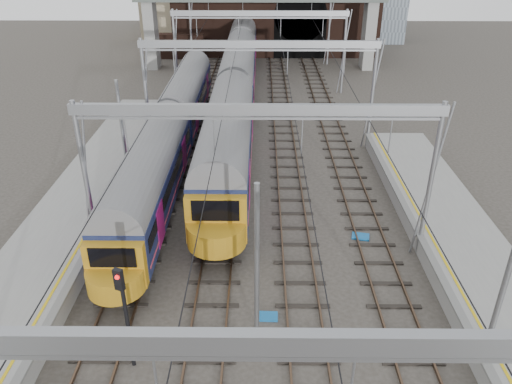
{
  "coord_description": "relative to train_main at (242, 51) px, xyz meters",
  "views": [
    {
      "loc": [
        0.11,
        -13.17,
        14.71
      ],
      "look_at": [
        -0.11,
        10.01,
        2.4
      ],
      "focal_mm": 35.0,
      "sensor_mm": 36.0,
      "label": 1
    }
  ],
  "objects": [
    {
      "name": "train_second",
      "position": [
        -4.0,
        -23.57,
        -0.25
      ],
      "size": [
        2.66,
        30.79,
        4.62
      ],
      "color": "black",
      "rests_on": "ground"
    },
    {
      "name": "platform_left",
      "position": [
        -8.18,
        -40.19,
        -2.1
      ],
      "size": [
        4.32,
        55.0,
        1.12
      ],
      "color": "gray",
      "rests_on": "ground"
    },
    {
      "name": "overbridge",
      "position": [
        2.0,
        3.31,
        4.61
      ],
      "size": [
        28.0,
        3.0,
        9.25
      ],
      "color": "gray",
      "rests_on": "ground"
    },
    {
      "name": "signal_near_left",
      "position": [
        -2.66,
        -42.28,
        0.27
      ],
      "size": [
        0.37,
        0.46,
        4.6
      ],
      "rotation": [
        0.0,
        0.0,
        -0.38
      ],
      "color": "black",
      "rests_on": "ground"
    },
    {
      "name": "overhead_line",
      "position": [
        2.0,
        -21.21,
        3.91
      ],
      "size": [
        16.8,
        80.0,
        8.0
      ],
      "color": "gray",
      "rests_on": "ground"
    },
    {
      "name": "retaining_wall",
      "position": [
        3.4,
        9.24,
        1.68
      ],
      "size": [
        28.0,
        2.75,
        9.0
      ],
      "color": "#321D16",
      "rests_on": "ground"
    },
    {
      "name": "ground",
      "position": [
        2.0,
        -42.69,
        -2.65
      ],
      "size": [
        160.0,
        160.0,
        0.0
      ],
      "primitive_type": "plane",
      "color": "#38332D",
      "rests_on": "ground"
    },
    {
      "name": "train_main",
      "position": [
        0.0,
        0.0,
        0.0
      ],
      "size": [
        3.07,
        71.02,
        5.2
      ],
      "color": "black",
      "rests_on": "ground"
    },
    {
      "name": "tracks",
      "position": [
        2.0,
        -27.69,
        -2.63
      ],
      "size": [
        14.4,
        80.0,
        0.22
      ],
      "color": "#4C3828",
      "rests_on": "ground"
    },
    {
      "name": "equip_cover_b",
      "position": [
        2.48,
        -39.57,
        -2.61
      ],
      "size": [
        0.82,
        0.59,
        0.09
      ],
      "primitive_type": "cube",
      "rotation": [
        0.0,
        0.0,
        -0.03
      ],
      "color": "#1662A8",
      "rests_on": "ground"
    },
    {
      "name": "equip_cover_c",
      "position": [
        7.52,
        -33.3,
        -2.6
      ],
      "size": [
        1.02,
        0.82,
        0.11
      ],
      "primitive_type": "cube",
      "rotation": [
        0.0,
        0.0,
        -0.22
      ],
      "color": "#1662A8",
      "rests_on": "ground"
    }
  ]
}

